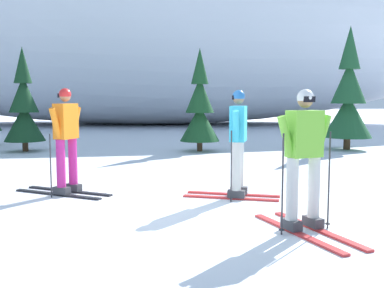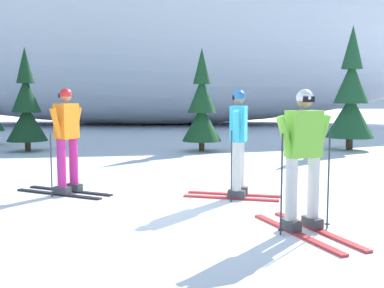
{
  "view_description": "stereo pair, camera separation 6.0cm",
  "coord_description": "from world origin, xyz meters",
  "px_view_note": "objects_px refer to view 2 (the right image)",
  "views": [
    {
      "loc": [
        0.44,
        -6.44,
        1.66
      ],
      "look_at": [
        0.62,
        0.53,
        0.95
      ],
      "focal_mm": 42.93,
      "sensor_mm": 36.0,
      "label": 1
    },
    {
      "loc": [
        0.5,
        -6.44,
        1.66
      ],
      "look_at": [
        0.62,
        0.53,
        0.95
      ],
      "focal_mm": 42.93,
      "sensor_mm": 36.0,
      "label": 2
    }
  ],
  "objects_px": {
    "pine_tree_center": "(26,108)",
    "pine_tree_far_right": "(351,98)",
    "skier_lime_jacket": "(304,158)",
    "pine_tree_center_right": "(202,108)",
    "skier_cyan_jacket": "(238,142)",
    "skier_orange_jacket": "(67,140)"
  },
  "relations": [
    {
      "from": "skier_lime_jacket",
      "to": "pine_tree_center",
      "type": "bearing_deg",
      "value": 126.19
    },
    {
      "from": "skier_lime_jacket",
      "to": "skier_orange_jacket",
      "type": "bearing_deg",
      "value": 146.95
    },
    {
      "from": "skier_cyan_jacket",
      "to": "pine_tree_center_right",
      "type": "relative_size",
      "value": 0.56
    },
    {
      "from": "skier_lime_jacket",
      "to": "pine_tree_center",
      "type": "xyz_separation_m",
      "value": [
        -6.32,
        8.64,
        0.42
      ]
    },
    {
      "from": "skier_orange_jacket",
      "to": "skier_lime_jacket",
      "type": "height_order",
      "value": "skier_orange_jacket"
    },
    {
      "from": "skier_cyan_jacket",
      "to": "pine_tree_center_right",
      "type": "bearing_deg",
      "value": 92.98
    },
    {
      "from": "skier_lime_jacket",
      "to": "pine_tree_center_right",
      "type": "relative_size",
      "value": 0.57
    },
    {
      "from": "pine_tree_center",
      "to": "pine_tree_far_right",
      "type": "distance_m",
      "value": 10.12
    },
    {
      "from": "skier_lime_jacket",
      "to": "pine_tree_center_right",
      "type": "xyz_separation_m",
      "value": [
        -0.93,
        8.54,
        0.41
      ]
    },
    {
      "from": "skier_lime_jacket",
      "to": "pine_tree_far_right",
      "type": "xyz_separation_m",
      "value": [
        3.8,
        8.87,
        0.71
      ]
    },
    {
      "from": "skier_orange_jacket",
      "to": "skier_lime_jacket",
      "type": "distance_m",
      "value": 4.16
    },
    {
      "from": "pine_tree_center",
      "to": "pine_tree_far_right",
      "type": "xyz_separation_m",
      "value": [
        10.11,
        0.24,
        0.29
      ]
    },
    {
      "from": "skier_cyan_jacket",
      "to": "pine_tree_center",
      "type": "xyz_separation_m",
      "value": [
        -5.73,
        6.71,
        0.41
      ]
    },
    {
      "from": "pine_tree_center",
      "to": "pine_tree_center_right",
      "type": "relative_size",
      "value": 1.01
    },
    {
      "from": "pine_tree_center_right",
      "to": "pine_tree_far_right",
      "type": "height_order",
      "value": "pine_tree_far_right"
    },
    {
      "from": "skier_lime_jacket",
      "to": "pine_tree_center_right",
      "type": "bearing_deg",
      "value": 96.2
    },
    {
      "from": "pine_tree_center",
      "to": "pine_tree_center_right",
      "type": "bearing_deg",
      "value": -1.01
    },
    {
      "from": "skier_orange_jacket",
      "to": "skier_lime_jacket",
      "type": "relative_size",
      "value": 1.0
    },
    {
      "from": "skier_cyan_jacket",
      "to": "pine_tree_center",
      "type": "distance_m",
      "value": 8.83
    },
    {
      "from": "skier_orange_jacket",
      "to": "pine_tree_center_right",
      "type": "height_order",
      "value": "pine_tree_center_right"
    },
    {
      "from": "pine_tree_center",
      "to": "pine_tree_far_right",
      "type": "height_order",
      "value": "pine_tree_far_right"
    },
    {
      "from": "skier_orange_jacket",
      "to": "pine_tree_center_right",
      "type": "bearing_deg",
      "value": 67.84
    }
  ]
}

